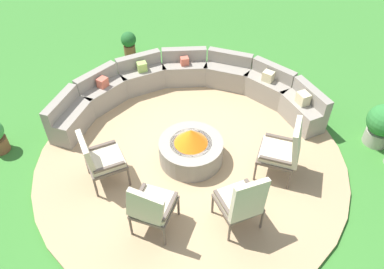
% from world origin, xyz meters
% --- Properties ---
extents(ground_plane, '(24.00, 24.00, 0.00)m').
position_xyz_m(ground_plane, '(0.00, 0.00, 0.00)').
color(ground_plane, '#387A2D').
extents(patio_circle, '(5.28, 5.28, 0.06)m').
position_xyz_m(patio_circle, '(0.00, 0.00, 0.03)').
color(patio_circle, tan).
rests_on(patio_circle, ground_plane).
extents(fire_pit, '(1.08, 1.08, 0.68)m').
position_xyz_m(fire_pit, '(0.00, 0.00, 0.32)').
color(fire_pit, gray).
rests_on(fire_pit, patio_circle).
extents(curved_stone_bench, '(4.95, 2.52, 0.72)m').
position_xyz_m(curved_stone_bench, '(-0.23, 1.63, 0.35)').
color(curved_stone_bench, gray).
rests_on(curved_stone_bench, patio_circle).
extents(lounge_chair_front_left, '(0.78, 0.78, 1.01)m').
position_xyz_m(lounge_chair_front_left, '(-1.36, -0.60, 0.59)').
color(lounge_chair_front_left, brown).
rests_on(lounge_chair_front_left, patio_circle).
extents(lounge_chair_front_right, '(0.69, 0.71, 1.04)m').
position_xyz_m(lounge_chair_front_right, '(-0.42, -1.43, 0.60)').
color(lounge_chair_front_right, brown).
rests_on(lounge_chair_front_right, patio_circle).
extents(lounge_chair_back_left, '(0.76, 0.78, 1.09)m').
position_xyz_m(lounge_chair_back_left, '(0.81, -1.25, 0.62)').
color(lounge_chair_back_left, brown).
rests_on(lounge_chair_back_left, patio_circle).
extents(lounge_chair_back_right, '(0.74, 0.71, 1.09)m').
position_xyz_m(lounge_chair_back_right, '(1.48, -0.19, 0.62)').
color(lounge_chair_back_right, brown).
rests_on(lounge_chair_back_right, patio_circle).
extents(potted_plant_0, '(0.35, 0.35, 0.64)m').
position_xyz_m(potted_plant_0, '(-1.72, 3.22, 0.36)').
color(potted_plant_0, brown).
rests_on(potted_plant_0, ground_plane).
extents(potted_plant_3, '(0.57, 0.57, 0.81)m').
position_xyz_m(potted_plant_3, '(3.29, 0.77, 0.44)').
color(potted_plant_3, '#A89E8E').
rests_on(potted_plant_3, ground_plane).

